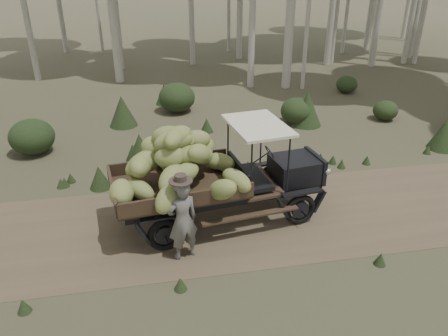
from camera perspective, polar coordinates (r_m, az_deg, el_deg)
The scene contains 5 objects.
ground at distance 11.50m, azimuth 8.16°, elevation -6.08°, with size 120.00×120.00×0.00m, color #473D2B.
dirt_track at distance 11.50m, azimuth 8.16°, elevation -6.07°, with size 70.00×4.00×0.01m, color brown.
banana_truck at distance 10.32m, azimuth -3.33°, elevation 0.13°, with size 5.55×2.98×2.70m.
farmer at distance 9.47m, azimuth -5.44°, elevation -6.72°, with size 0.80×0.65×2.06m.
undergrowth at distance 13.12m, azimuth 6.33°, elevation 0.97°, with size 21.77×20.65×1.34m.
Camera 1 is at (-3.37, -9.11, 6.15)m, focal length 35.00 mm.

